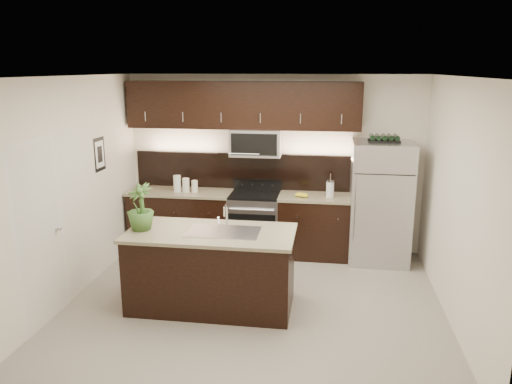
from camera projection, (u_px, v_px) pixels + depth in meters
ground at (255, 302)px, 6.12m from camera, size 4.50×4.50×0.00m
room_walls at (244, 167)px, 5.69m from camera, size 4.52×4.02×2.71m
counter_run at (242, 222)px, 7.69m from camera, size 3.51×0.65×0.94m
upper_fixtures at (244, 113)px, 7.42m from camera, size 3.49×0.40×1.66m
island at (212, 269)px, 5.92m from camera, size 1.96×0.96×0.94m
sink_faucet at (223, 230)px, 5.79m from camera, size 0.84×0.50×0.28m
refrigerator at (380, 203)px, 7.24m from camera, size 0.86×0.77×1.77m
wine_rack at (384, 139)px, 7.01m from camera, size 0.44×0.27×0.10m
plant at (140, 207)px, 5.80m from camera, size 0.41×0.41×0.55m
canisters at (184, 185)px, 7.63m from camera, size 0.38×0.12×0.25m
french_press at (330, 189)px, 7.31m from camera, size 0.12×0.12×0.34m
bananas at (299, 194)px, 7.37m from camera, size 0.25×0.23×0.06m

